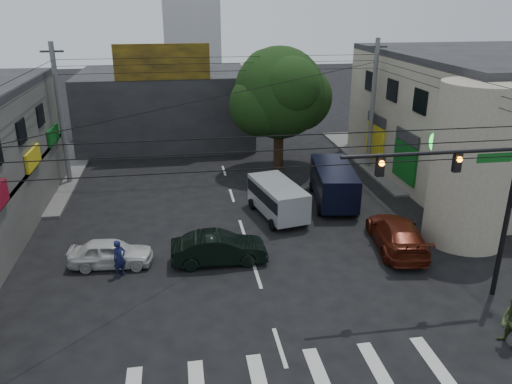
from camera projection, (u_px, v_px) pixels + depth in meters
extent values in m
plane|color=black|center=(265.00, 301.00, 20.41)|extent=(160.00, 160.00, 0.00)
cube|color=#514F4C|center=(448.00, 155.00, 39.64)|extent=(16.00, 16.00, 0.15)
cube|color=gray|center=(494.00, 120.00, 33.63)|extent=(14.00, 18.00, 8.00)
cylinder|color=gray|center=(473.00, 165.00, 24.29)|extent=(4.00, 4.00, 8.00)
cube|color=#232326|center=(166.00, 107.00, 42.73)|extent=(14.00, 10.00, 6.00)
cube|color=olive|center=(162.00, 62.00, 36.67)|extent=(7.00, 0.30, 2.60)
cylinder|color=black|center=(279.00, 139.00, 35.89)|extent=(0.70, 0.70, 4.40)
sphere|color=black|center=(279.00, 93.00, 34.71)|extent=(6.40, 6.40, 6.40)
cylinder|color=black|center=(508.00, 215.00, 19.60)|extent=(0.20, 0.20, 7.20)
cylinder|color=black|center=(433.00, 153.00, 18.12)|extent=(7.00, 0.14, 0.14)
cube|color=black|center=(457.00, 162.00, 18.41)|extent=(0.28, 0.22, 0.75)
cube|color=black|center=(380.00, 166.00, 17.97)|extent=(0.28, 0.22, 0.75)
sphere|color=orange|center=(460.00, 159.00, 18.23)|extent=(0.20, 0.20, 0.20)
sphere|color=orange|center=(382.00, 163.00, 17.79)|extent=(0.20, 0.20, 0.20)
cube|color=#0C5416|center=(495.00, 158.00, 18.60)|extent=(1.40, 0.06, 0.35)
cylinder|color=#59595B|center=(61.00, 116.00, 31.97)|extent=(0.32, 0.32, 9.20)
cylinder|color=#59595B|center=(372.00, 106.00, 35.07)|extent=(0.32, 0.32, 9.20)
imported|color=black|center=(219.00, 248.00, 23.15)|extent=(1.61, 4.46, 1.46)
imported|color=silver|center=(111.00, 253.00, 22.91)|extent=(2.15, 4.05, 1.29)
imported|color=#49150A|center=(397.00, 234.00, 24.50)|extent=(3.69, 5.93, 1.54)
imported|color=#121841|center=(119.00, 259.00, 21.98)|extent=(1.02, 1.01, 1.70)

